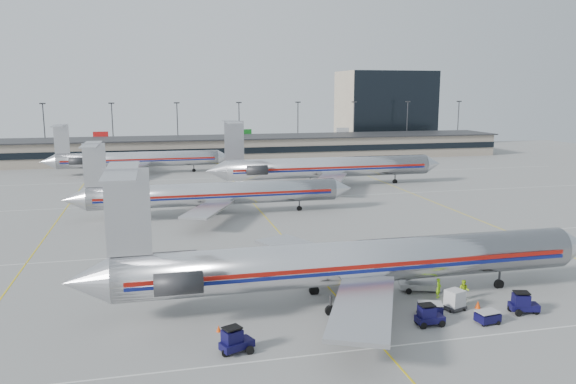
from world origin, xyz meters
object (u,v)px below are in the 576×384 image
object	(u,v)px
uld_container	(455,300)
jet_second_row	(210,194)
jet_foreground	(345,262)
tug_center	(428,316)
belt_loader	(421,284)

from	to	relation	value
uld_container	jet_second_row	bearing A→B (deg)	93.03
jet_foreground	tug_center	size ratio (longest dim) A/B	21.52
jet_second_row	uld_container	distance (m)	45.63
tug_center	belt_loader	world-z (taller)	belt_loader
jet_second_row	jet_foreground	bearing A→B (deg)	-78.05
jet_foreground	belt_loader	distance (m)	8.63
uld_container	belt_loader	world-z (taller)	belt_loader
belt_loader	jet_second_row	bearing A→B (deg)	131.75
jet_foreground	tug_center	distance (m)	8.61
jet_foreground	uld_container	bearing A→B (deg)	-24.15
jet_foreground	uld_container	distance (m)	9.94
jet_foreground	belt_loader	size ratio (longest dim) A/B	10.44
belt_loader	jet_foreground	bearing A→B (deg)	-153.92
tug_center	uld_container	bearing A→B (deg)	32.72
jet_second_row	uld_container	world-z (taller)	jet_second_row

